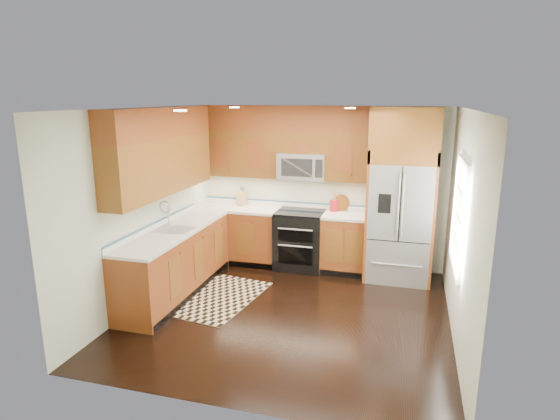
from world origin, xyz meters
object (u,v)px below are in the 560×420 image
(range, at_px, (300,240))
(rug, at_px, (220,298))
(utensil_crock, at_px, (334,203))
(knife_block, at_px, (242,197))
(refrigerator, at_px, (401,196))

(range, xyz_separation_m, rug, (-0.79, -1.48, -0.46))
(range, relative_size, utensil_crock, 2.47)
(rug, relative_size, utensil_crock, 3.97)
(range, bearing_deg, rug, -118.10)
(rug, relative_size, knife_block, 4.91)
(refrigerator, relative_size, knife_block, 8.42)
(range, relative_size, rug, 0.62)
(range, bearing_deg, knife_block, 167.61)
(range, xyz_separation_m, knife_block, (-1.07, 0.24, 0.60))
(range, distance_m, refrigerator, 1.76)
(rug, height_order, utensil_crock, utensil_crock)
(range, height_order, knife_block, knife_block)
(knife_block, height_order, utensil_crock, utensil_crock)
(refrigerator, xyz_separation_m, utensil_crock, (-1.04, 0.24, -0.23))
(range, distance_m, rug, 1.74)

